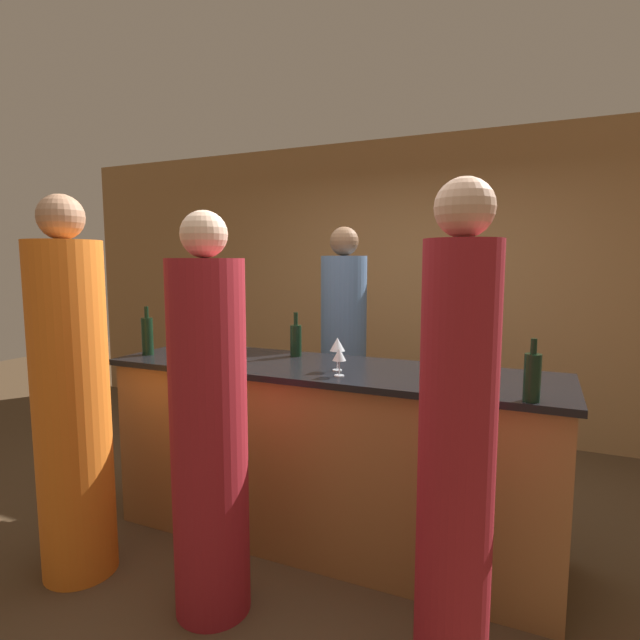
% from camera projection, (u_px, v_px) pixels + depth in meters
% --- Properties ---
extents(ground_plane, '(14.00, 14.00, 0.00)m').
position_uv_depth(ground_plane, '(326.00, 538.00, 2.96)').
color(ground_plane, '#4C3823').
extents(back_wall, '(8.00, 0.06, 2.80)m').
position_uv_depth(back_wall, '(417.00, 286.00, 4.80)').
color(back_wall, '#A37547').
rests_on(back_wall, ground_plane).
extents(bar_counter, '(2.58, 0.72, 1.04)m').
position_uv_depth(bar_counter, '(327.00, 454.00, 2.90)').
color(bar_counter, '#996638').
rests_on(bar_counter, ground_plane).
extents(bartender, '(0.33, 0.33, 1.88)m').
position_uv_depth(bartender, '(343.00, 364.00, 3.69)').
color(bartender, '#4C6B93').
rests_on(bartender, ground_plane).
extents(guest_0, '(0.28, 0.28, 1.93)m').
position_uv_depth(guest_0, '(456.00, 457.00, 1.83)').
color(guest_0, maroon).
rests_on(guest_0, ground_plane).
extents(guest_1, '(0.37, 0.37, 1.96)m').
position_uv_depth(guest_1, '(72.00, 403.00, 2.55)').
color(guest_1, orange).
rests_on(guest_1, ground_plane).
extents(guest_2, '(0.35, 0.35, 1.86)m').
position_uv_depth(guest_2, '(209.00, 432.00, 2.27)').
color(guest_2, maroon).
rests_on(guest_2, ground_plane).
extents(wine_bottle_0, '(0.07, 0.07, 0.28)m').
position_uv_depth(wine_bottle_0, '(296.00, 340.00, 3.13)').
color(wine_bottle_0, black).
rests_on(wine_bottle_0, bar_counter).
extents(wine_bottle_1, '(0.07, 0.07, 0.27)m').
position_uv_depth(wine_bottle_1, '(532.00, 376.00, 2.11)').
color(wine_bottle_1, black).
rests_on(wine_bottle_1, bar_counter).
extents(wine_bottle_2, '(0.07, 0.07, 0.31)m').
position_uv_depth(wine_bottle_2, '(147.00, 335.00, 3.18)').
color(wine_bottle_2, black).
rests_on(wine_bottle_2, bar_counter).
extents(ice_bucket, '(0.20, 0.20, 0.19)m').
position_uv_depth(ice_bucket, '(226.00, 342.00, 3.10)').
color(ice_bucket, '#9E9993').
rests_on(ice_bucket, bar_counter).
extents(wine_glass_0, '(0.08, 0.08, 0.18)m').
position_uv_depth(wine_glass_0, '(337.00, 345.00, 2.71)').
color(wine_glass_0, silver).
rests_on(wine_glass_0, bar_counter).
extents(wine_glass_1, '(0.07, 0.07, 0.15)m').
position_uv_depth(wine_glass_1, '(339.00, 355.00, 2.58)').
color(wine_glass_1, silver).
rests_on(wine_glass_1, bar_counter).
extents(wine_glass_2, '(0.08, 0.08, 0.16)m').
position_uv_depth(wine_glass_2, '(482.00, 367.00, 2.25)').
color(wine_glass_2, silver).
rests_on(wine_glass_2, bar_counter).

